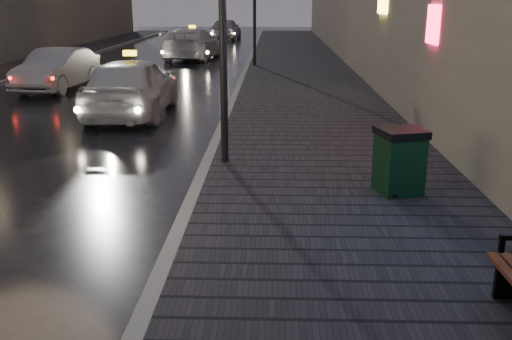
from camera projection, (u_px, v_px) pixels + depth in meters
The scene contains 9 objects.
sidewalk at pixel (300, 70), 25.17m from camera, with size 4.60×58.00×0.15m, color black.
curb at pixel (246, 69), 25.24m from camera, with size 0.20×58.00×0.15m, color slate.
sidewalk_far at pixel (19, 68), 25.57m from camera, with size 2.40×58.00×0.15m, color black.
curb_far at pixel (48, 69), 25.53m from camera, with size 0.20×58.00×0.15m, color slate.
trash_bin at pixel (399, 160), 9.02m from camera, with size 0.84×0.84×1.04m.
taxi_near at pixel (132, 86), 15.56m from camera, with size 1.93×4.80×1.64m, color #BBBDC2.
car_left_mid at pixel (57, 69), 20.02m from camera, with size 1.51×4.33×1.43m, color #94939A.
taxi_mid at pixel (193, 44), 29.78m from camera, with size 2.25×5.53×1.60m, color silver.
car_far at pixel (226, 29), 43.42m from camera, with size 1.91×4.75×1.62m, color #97969E.
Camera 1 is at (2.79, -4.42, 3.16)m, focal length 40.00 mm.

